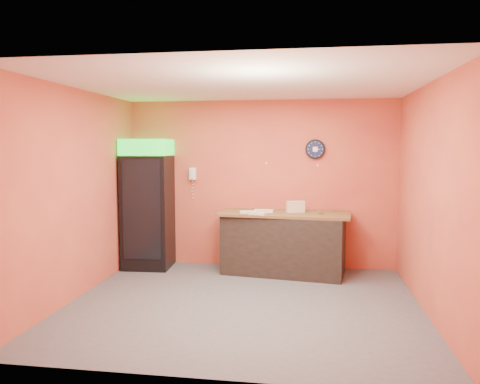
# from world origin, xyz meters

# --- Properties ---
(floor) EXTENTS (4.50, 4.50, 0.00)m
(floor) POSITION_xyz_m (0.00, 0.00, 0.00)
(floor) COLOR #47474C
(floor) RESTS_ON ground
(back_wall) EXTENTS (4.50, 0.02, 2.80)m
(back_wall) POSITION_xyz_m (0.00, 2.00, 1.40)
(back_wall) COLOR #CD6039
(back_wall) RESTS_ON floor
(left_wall) EXTENTS (0.02, 4.00, 2.80)m
(left_wall) POSITION_xyz_m (-2.25, 0.00, 1.40)
(left_wall) COLOR #CD6039
(left_wall) RESTS_ON floor
(right_wall) EXTENTS (0.02, 4.00, 2.80)m
(right_wall) POSITION_xyz_m (2.25, 0.00, 1.40)
(right_wall) COLOR #CD6039
(right_wall) RESTS_ON floor
(ceiling) EXTENTS (4.50, 4.00, 0.02)m
(ceiling) POSITION_xyz_m (0.00, 0.00, 2.80)
(ceiling) COLOR white
(ceiling) RESTS_ON back_wall
(beverage_cooler) EXTENTS (0.79, 0.80, 2.15)m
(beverage_cooler) POSITION_xyz_m (-1.85, 1.60, 1.05)
(beverage_cooler) COLOR black
(beverage_cooler) RESTS_ON floor
(prep_counter) EXTENTS (1.98, 1.09, 0.94)m
(prep_counter) POSITION_xyz_m (0.43, 1.58, 0.47)
(prep_counter) COLOR black
(prep_counter) RESTS_ON floor
(wall_clock) EXTENTS (0.32, 0.06, 0.32)m
(wall_clock) POSITION_xyz_m (0.91, 1.97, 1.99)
(wall_clock) COLOR black
(wall_clock) RESTS_ON back_wall
(wall_phone) EXTENTS (0.11, 0.10, 0.21)m
(wall_phone) POSITION_xyz_m (-1.16, 1.95, 1.56)
(wall_phone) COLOR white
(wall_phone) RESTS_ON back_wall
(butcher_paper) EXTENTS (2.13, 1.03, 0.04)m
(butcher_paper) POSITION_xyz_m (0.43, 1.58, 0.96)
(butcher_paper) COLOR brown
(butcher_paper) RESTS_ON prep_counter
(sub_roll_stack) EXTENTS (0.30, 0.19, 0.18)m
(sub_roll_stack) POSITION_xyz_m (0.61, 1.61, 1.07)
(sub_roll_stack) COLOR beige
(sub_roll_stack) RESTS_ON butcher_paper
(wrapped_sandwich_left) EXTENTS (0.27, 0.16, 0.04)m
(wrapped_sandwich_left) POSITION_xyz_m (-0.13, 1.42, 1.00)
(wrapped_sandwich_left) COLOR silver
(wrapped_sandwich_left) RESTS_ON butcher_paper
(wrapped_sandwich_mid) EXTENTS (0.28, 0.18, 0.04)m
(wrapped_sandwich_mid) POSITION_xyz_m (0.03, 1.27, 1.00)
(wrapped_sandwich_mid) COLOR silver
(wrapped_sandwich_mid) RESTS_ON butcher_paper
(wrapped_sandwich_right) EXTENTS (0.31, 0.13, 0.04)m
(wrapped_sandwich_right) POSITION_xyz_m (0.11, 1.54, 1.00)
(wrapped_sandwich_right) COLOR silver
(wrapped_sandwich_right) RESTS_ON butcher_paper
(kitchen_tool) EXTENTS (0.06, 0.06, 0.06)m
(kitchen_tool) POSITION_xyz_m (0.16, 1.57, 1.01)
(kitchen_tool) COLOR silver
(kitchen_tool) RESTS_ON butcher_paper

